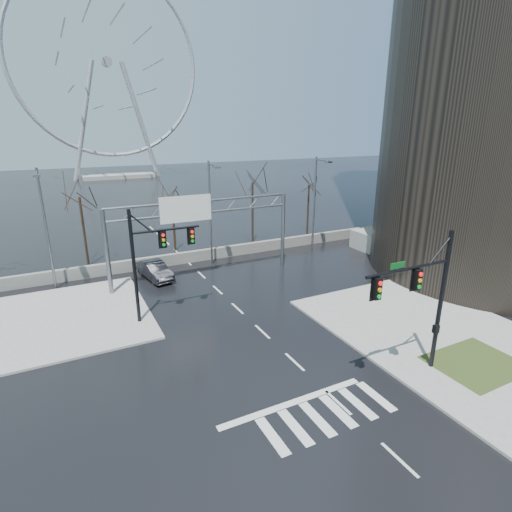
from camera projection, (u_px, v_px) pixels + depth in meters
ground at (295, 362)px, 23.08m from camera, size 260.00×260.00×0.00m
sidewalk_right_ext at (396, 312)px, 29.07m from camera, size 12.00×10.00×0.15m
sidewalk_far at (74, 316)px, 28.49m from camera, size 10.00×12.00×0.15m
grass_strip at (476, 363)px, 22.68m from camera, size 5.00×4.00×0.02m
tower_podium at (487, 246)px, 42.07m from camera, size 22.00×18.00×2.00m
barrier_wall at (188, 257)px, 39.87m from camera, size 52.00×0.50×1.10m
signal_mast_near at (425, 293)px, 20.37m from camera, size 5.52×0.41×8.00m
signal_mast_far at (151, 254)px, 26.66m from camera, size 4.72×0.41×8.00m
sign_gantry at (199, 223)px, 34.00m from camera, size 16.36×0.40×7.60m
streetlight_left at (45, 221)px, 31.48m from camera, size 0.50×2.55×10.00m
streetlight_mid at (211, 206)px, 37.52m from camera, size 0.50×2.55×10.00m
streetlight_right at (316, 196)px, 42.70m from camera, size 0.50×2.55×10.00m
tree_left at (80, 205)px, 37.27m from camera, size 3.75×3.75×7.50m
tree_center at (172, 204)px, 42.25m from camera, size 3.25×3.25×6.50m
tree_right at (252, 190)px, 44.97m from camera, size 3.90×3.90×7.80m
tree_far_right at (309, 191)px, 49.09m from camera, size 3.40×3.40×6.80m
ferris_wheel at (108, 70)px, 97.69m from camera, size 45.00×6.00×50.91m
car at (155, 270)px, 35.53m from camera, size 2.51×4.98×1.57m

